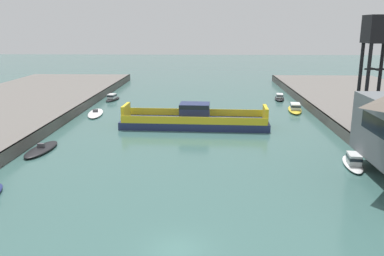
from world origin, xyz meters
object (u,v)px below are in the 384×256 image
object	(u,v)px
moored_boat_near_left	(353,162)
moored_boat_mid_right	(112,98)
chain_ferry	(195,120)
moored_boat_far_right	(96,113)
crane_tower	(378,42)
moored_boat_mid_left	(295,108)
moored_boat_upstream_b	(41,149)
moored_boat_far_left	(280,97)

from	to	relation	value
moored_boat_near_left	moored_boat_mid_right	world-z (taller)	moored_boat_near_left
chain_ferry	moored_boat_far_right	world-z (taller)	chain_ferry
moored_boat_mid_right	crane_tower	bearing A→B (deg)	-36.97
moored_boat_mid_left	crane_tower	bearing A→B (deg)	-76.65
moored_boat_near_left	moored_boat_mid_right	distance (m)	53.47
chain_ferry	moored_boat_upstream_b	world-z (taller)	chain_ferry
moored_boat_mid_left	moored_boat_near_left	bearing A→B (deg)	-89.88
moored_boat_far_left	moored_boat_far_right	size ratio (longest dim) A/B	0.80
crane_tower	chain_ferry	bearing A→B (deg)	159.51
moored_boat_far_left	moored_boat_far_right	world-z (taller)	moored_boat_far_left
moored_boat_mid_left	moored_boat_mid_right	bearing A→B (deg)	164.61
moored_boat_mid_right	moored_boat_far_left	world-z (taller)	moored_boat_mid_right
moored_boat_near_left	moored_boat_mid_left	bearing A→B (deg)	90.12
moored_boat_near_left	moored_boat_mid_left	xyz separation A→B (m)	(-0.06, 29.72, -0.03)
moored_boat_mid_left	moored_boat_upstream_b	size ratio (longest dim) A/B	1.12
crane_tower	moored_boat_mid_left	bearing A→B (deg)	103.35
moored_boat_far_left	moored_boat_upstream_b	bearing A→B (deg)	-133.69
moored_boat_mid_right	moored_boat_near_left	bearing A→B (deg)	-47.78
moored_boat_near_left	moored_boat_upstream_b	size ratio (longest dim) A/B	0.85
moored_boat_upstream_b	moored_boat_far_left	bearing A→B (deg)	46.31
moored_boat_far_left	moored_boat_upstream_b	world-z (taller)	moored_boat_far_left
moored_boat_mid_left	moored_boat_far_right	xyz separation A→B (m)	(-35.54, -4.23, -0.33)
moored_boat_upstream_b	crane_tower	world-z (taller)	crane_tower
moored_boat_mid_right	chain_ferry	bearing A→B (deg)	-50.97
moored_boat_mid_left	moored_boat_far_left	distance (m)	11.85
moored_boat_near_left	moored_boat_far_left	xyz separation A→B (m)	(-0.80, 41.55, -0.11)
moored_boat_mid_left	moored_boat_far_left	size ratio (longest dim) A/B	1.26
moored_boat_far_left	chain_ferry	bearing A→B (deg)	-125.37
moored_boat_near_left	crane_tower	distance (m)	16.13
moored_boat_far_right	crane_tower	distance (m)	45.63
moored_boat_far_left	moored_boat_upstream_b	size ratio (longest dim) A/B	0.89
moored_boat_near_left	moored_boat_mid_right	bearing A→B (deg)	132.22
moored_boat_mid_left	moored_boat_mid_right	size ratio (longest dim) A/B	1.37
crane_tower	moored_boat_upstream_b	bearing A→B (deg)	-173.57
chain_ferry	moored_boat_far_right	bearing A→B (deg)	155.40
moored_boat_near_left	moored_boat_upstream_b	xyz separation A→B (m)	(-36.47, 4.22, -0.33)
moored_boat_mid_left	crane_tower	world-z (taller)	crane_tower
moored_boat_mid_left	moored_boat_mid_right	world-z (taller)	moored_boat_mid_left
moored_boat_mid_right	crane_tower	distance (m)	52.62
moored_boat_mid_right	moored_boat_far_left	size ratio (longest dim) A/B	0.92
moored_boat_mid_left	moored_boat_far_right	distance (m)	35.79
chain_ferry	moored_boat_mid_right	distance (m)	28.57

